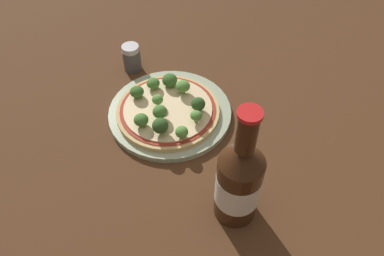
% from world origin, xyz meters
% --- Properties ---
extents(ground_plane, '(3.00, 3.00, 0.00)m').
position_xyz_m(ground_plane, '(0.00, 0.00, 0.00)').
color(ground_plane, '#4C2D19').
extents(plate, '(0.25, 0.25, 0.01)m').
position_xyz_m(plate, '(0.00, 0.00, 0.01)').
color(plate, '#A3B293').
rests_on(plate, ground_plane).
extents(pizza, '(0.21, 0.21, 0.01)m').
position_xyz_m(pizza, '(0.00, -0.01, 0.02)').
color(pizza, tan).
rests_on(pizza, plate).
extents(broccoli_floret_0, '(0.03, 0.03, 0.02)m').
position_xyz_m(broccoli_floret_0, '(-0.05, 0.03, 0.04)').
color(broccoli_floret_0, '#89A866').
rests_on(broccoli_floret_0, pizza).
extents(broccoli_floret_1, '(0.03, 0.03, 0.03)m').
position_xyz_m(broccoli_floret_1, '(0.00, -0.04, 0.04)').
color(broccoli_floret_1, '#89A866').
rests_on(broccoli_floret_1, pizza).
extents(broccoli_floret_2, '(0.03, 0.03, 0.03)m').
position_xyz_m(broccoli_floret_2, '(-0.03, 0.05, 0.04)').
color(broccoli_floret_2, '#89A866').
rests_on(broccoli_floret_2, pizza).
extents(broccoli_floret_3, '(0.03, 0.03, 0.02)m').
position_xyz_m(broccoli_floret_3, '(-0.07, -0.01, 0.04)').
color(broccoli_floret_3, '#89A866').
rests_on(broccoli_floret_3, pizza).
extents(broccoli_floret_4, '(0.02, 0.02, 0.02)m').
position_xyz_m(broccoli_floret_4, '(0.06, -0.06, 0.04)').
color(broccoli_floret_4, '#89A866').
rests_on(broccoli_floret_4, pizza).
extents(broccoli_floret_5, '(0.03, 0.03, 0.03)m').
position_xyz_m(broccoli_floret_5, '(-0.02, -0.07, 0.04)').
color(broccoli_floret_5, '#89A866').
rests_on(broccoli_floret_5, pizza).
extents(broccoli_floret_6, '(0.02, 0.02, 0.02)m').
position_xyz_m(broccoli_floret_6, '(-0.02, -0.01, 0.04)').
color(broccoli_floret_6, '#89A866').
rests_on(broccoli_floret_6, pizza).
extents(broccoli_floret_7, '(0.03, 0.03, 0.03)m').
position_xyz_m(broccoli_floret_7, '(0.06, 0.01, 0.04)').
color(broccoli_floret_7, '#89A866').
rests_on(broccoli_floret_7, pizza).
extents(broccoli_floret_8, '(0.03, 0.03, 0.03)m').
position_xyz_m(broccoli_floret_8, '(0.01, 0.05, 0.04)').
color(broccoli_floret_8, '#89A866').
rests_on(broccoli_floret_8, pizza).
extents(broccoli_floret_9, '(0.03, 0.03, 0.03)m').
position_xyz_m(broccoli_floret_9, '(0.02, -0.07, 0.05)').
color(broccoli_floret_9, '#89A866').
rests_on(broccoli_floret_9, pizza).
extents(broccoli_floret_10, '(0.02, 0.02, 0.02)m').
position_xyz_m(broccoli_floret_10, '(0.07, -0.02, 0.04)').
color(broccoli_floret_10, '#89A866').
rests_on(broccoli_floret_10, pizza).
extents(beer_bottle, '(0.07, 0.07, 0.23)m').
position_xyz_m(beer_bottle, '(0.20, -0.15, 0.08)').
color(beer_bottle, '#381E0F').
rests_on(beer_bottle, ground_plane).
extents(pepper_shaker, '(0.04, 0.04, 0.06)m').
position_xyz_m(pepper_shaker, '(-0.14, 0.09, 0.03)').
color(pepper_shaker, '#4C4C51').
rests_on(pepper_shaker, ground_plane).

